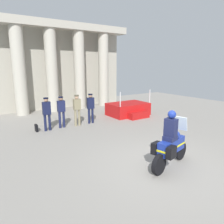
{
  "coord_description": "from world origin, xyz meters",
  "views": [
    {
      "loc": [
        -5.03,
        -4.4,
        3.26
      ],
      "look_at": [
        -0.13,
        2.91,
        1.3
      ],
      "focal_mm": 33.84,
      "sensor_mm": 36.0,
      "label": 1
    }
  ],
  "objects_px": {
    "motorcycle_with_rider": "(170,144)",
    "briefcase_on_ground": "(36,128)",
    "officer_in_row_0": "(47,111)",
    "officer_in_row_2": "(77,108)",
    "officer_in_row_1": "(61,109)",
    "reviewing_stand": "(129,109)",
    "officer_in_row_3": "(91,106)"
  },
  "relations": [
    {
      "from": "motorcycle_with_rider",
      "to": "briefcase_on_ground",
      "type": "xyz_separation_m",
      "value": [
        -2.6,
        6.29,
        -0.61
      ]
    },
    {
      "from": "officer_in_row_0",
      "to": "briefcase_on_ground",
      "type": "bearing_deg",
      "value": -16.03
    },
    {
      "from": "motorcycle_with_rider",
      "to": "officer_in_row_2",
      "type": "bearing_deg",
      "value": 81.33
    },
    {
      "from": "officer_in_row_1",
      "to": "briefcase_on_ground",
      "type": "height_order",
      "value": "officer_in_row_1"
    },
    {
      "from": "reviewing_stand",
      "to": "officer_in_row_3",
      "type": "relative_size",
      "value": 1.51
    },
    {
      "from": "officer_in_row_2",
      "to": "reviewing_stand",
      "type": "bearing_deg",
      "value": -172.41
    },
    {
      "from": "motorcycle_with_rider",
      "to": "reviewing_stand",
      "type": "bearing_deg",
      "value": 49.29
    },
    {
      "from": "officer_in_row_0",
      "to": "officer_in_row_2",
      "type": "bearing_deg",
      "value": -179.68
    },
    {
      "from": "officer_in_row_1",
      "to": "officer_in_row_2",
      "type": "height_order",
      "value": "officer_in_row_2"
    },
    {
      "from": "officer_in_row_0",
      "to": "officer_in_row_1",
      "type": "height_order",
      "value": "officer_in_row_0"
    },
    {
      "from": "officer_in_row_2",
      "to": "motorcycle_with_rider",
      "type": "xyz_separation_m",
      "value": [
        0.45,
        -6.09,
        -0.21
      ]
    },
    {
      "from": "officer_in_row_0",
      "to": "briefcase_on_ground",
      "type": "relative_size",
      "value": 4.7
    },
    {
      "from": "officer_in_row_1",
      "to": "officer_in_row_2",
      "type": "bearing_deg",
      "value": 172.24
    },
    {
      "from": "officer_in_row_0",
      "to": "motorcycle_with_rider",
      "type": "xyz_separation_m",
      "value": [
        2.08,
        -6.12,
        -0.2
      ]
    },
    {
      "from": "reviewing_stand",
      "to": "officer_in_row_0",
      "type": "xyz_separation_m",
      "value": [
        -5.51,
        -0.38,
        0.61
      ]
    },
    {
      "from": "reviewing_stand",
      "to": "briefcase_on_ground",
      "type": "bearing_deg",
      "value": -177.95
    },
    {
      "from": "officer_in_row_3",
      "to": "briefcase_on_ground",
      "type": "height_order",
      "value": "officer_in_row_3"
    },
    {
      "from": "officer_in_row_2",
      "to": "briefcase_on_ground",
      "type": "bearing_deg",
      "value": -3.76
    },
    {
      "from": "officer_in_row_2",
      "to": "motorcycle_with_rider",
      "type": "height_order",
      "value": "motorcycle_with_rider"
    },
    {
      "from": "reviewing_stand",
      "to": "officer_in_row_2",
      "type": "xyz_separation_m",
      "value": [
        -3.88,
        -0.41,
        0.62
      ]
    },
    {
      "from": "officer_in_row_0",
      "to": "briefcase_on_ground",
      "type": "height_order",
      "value": "officer_in_row_0"
    },
    {
      "from": "officer_in_row_1",
      "to": "officer_in_row_3",
      "type": "bearing_deg",
      "value": 178.87
    },
    {
      "from": "officer_in_row_1",
      "to": "reviewing_stand",
      "type": "bearing_deg",
      "value": -175.13
    },
    {
      "from": "officer_in_row_2",
      "to": "officer_in_row_3",
      "type": "distance_m",
      "value": 0.86
    },
    {
      "from": "officer_in_row_2",
      "to": "briefcase_on_ground",
      "type": "relative_size",
      "value": 4.72
    },
    {
      "from": "officer_in_row_1",
      "to": "officer_in_row_2",
      "type": "distance_m",
      "value": 0.85
    },
    {
      "from": "reviewing_stand",
      "to": "officer_in_row_2",
      "type": "bearing_deg",
      "value": -173.91
    },
    {
      "from": "reviewing_stand",
      "to": "officer_in_row_3",
      "type": "xyz_separation_m",
      "value": [
        -3.02,
        -0.36,
        0.61
      ]
    },
    {
      "from": "officer_in_row_0",
      "to": "motorcycle_with_rider",
      "type": "height_order",
      "value": "motorcycle_with_rider"
    },
    {
      "from": "officer_in_row_0",
      "to": "officer_in_row_1",
      "type": "distance_m",
      "value": 0.8
    },
    {
      "from": "officer_in_row_1",
      "to": "motorcycle_with_rider",
      "type": "height_order",
      "value": "motorcycle_with_rider"
    },
    {
      "from": "officer_in_row_1",
      "to": "briefcase_on_ground",
      "type": "relative_size",
      "value": 4.63
    }
  ]
}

